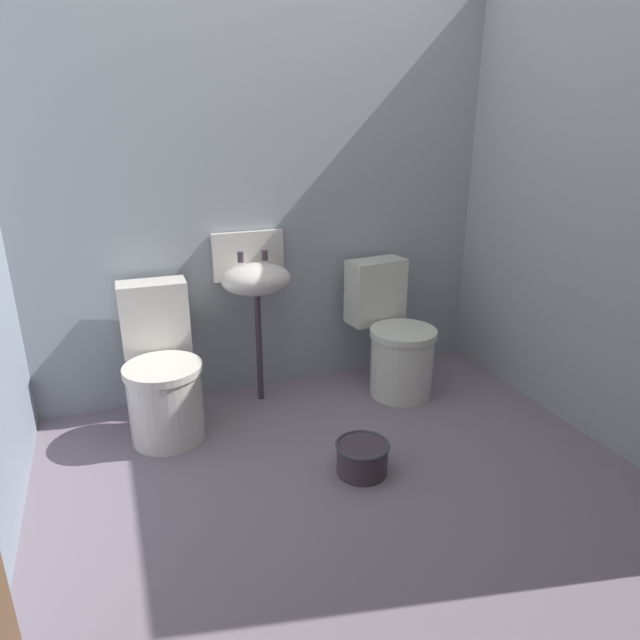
{
  "coord_description": "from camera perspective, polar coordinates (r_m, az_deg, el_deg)",
  "views": [
    {
      "loc": [
        -0.9,
        -2.04,
        1.6
      ],
      "look_at": [
        0.0,
        0.27,
        0.7
      ],
      "focal_mm": 31.21,
      "sensor_mm": 36.0,
      "label": 1
    }
  ],
  "objects": [
    {
      "name": "sink",
      "position": [
        3.18,
        -6.68,
        4.39
      ],
      "size": [
        0.42,
        0.35,
        0.99
      ],
      "color": "#41353E",
      "rests_on": "ground"
    },
    {
      "name": "bucket",
      "position": [
        2.73,
        4.39,
        -13.88
      ],
      "size": [
        0.26,
        0.26,
        0.16
      ],
      "color": "#41353E",
      "rests_on": "ground"
    },
    {
      "name": "toilet_left",
      "position": [
        3.07,
        -15.85,
        -5.52
      ],
      "size": [
        0.41,
        0.6,
        0.78
      ],
      "rotation": [
        0.0,
        0.0,
        3.11
      ],
      "color": "silver",
      "rests_on": "ground"
    },
    {
      "name": "wall_back",
      "position": [
        3.33,
        -5.59,
        12.8
      ],
      "size": [
        3.16,
        0.1,
        2.38
      ],
      "primitive_type": "cube",
      "color": "#99A1A9",
      "rests_on": "ground"
    },
    {
      "name": "wall_right",
      "position": [
        3.19,
        26.42,
        10.54
      ],
      "size": [
        0.1,
        2.39,
        2.38
      ],
      "primitive_type": "cube",
      "color": "#9EA3AA",
      "rests_on": "ground"
    },
    {
      "name": "toilet_right",
      "position": [
        3.44,
        7.58,
        -2.05
      ],
      "size": [
        0.46,
        0.64,
        0.78
      ],
      "rotation": [
        0.0,
        0.0,
        3.28
      ],
      "color": "silver",
      "rests_on": "ground"
    },
    {
      "name": "ground_plane",
      "position": [
        2.77,
        2.15,
        -16.43
      ],
      "size": [
        3.16,
        2.59,
        0.08
      ],
      "primitive_type": "cube",
      "color": "gray"
    }
  ]
}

